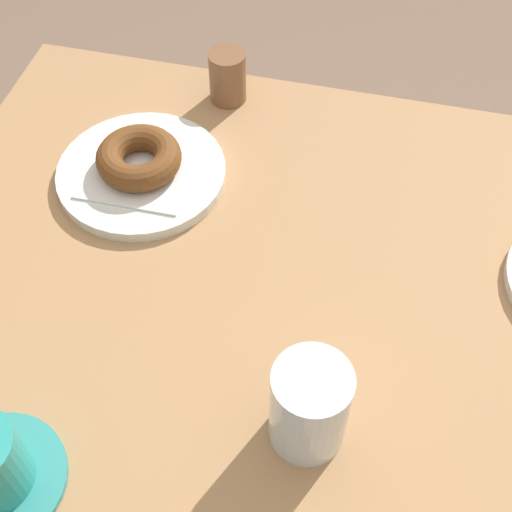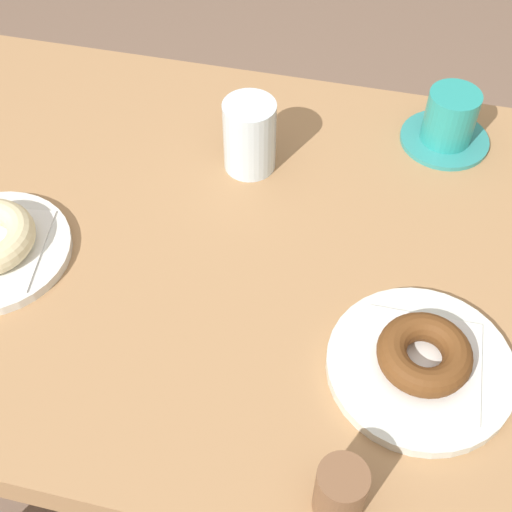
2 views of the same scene
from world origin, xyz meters
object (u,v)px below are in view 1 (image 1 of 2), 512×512
plate_chocolate_ring (142,173)px  donut_chocolate_ring (139,158)px  water_glass (309,406)px  sugar_jar (228,77)px

plate_chocolate_ring → donut_chocolate_ring: bearing=0.0°
plate_chocolate_ring → water_glass: water_glass is taller
donut_chocolate_ring → sugar_jar: bearing=69.0°
donut_chocolate_ring → water_glass: 0.40m
sugar_jar → plate_chocolate_ring: bearing=-111.0°
water_glass → sugar_jar: 0.51m
plate_chocolate_ring → water_glass: (0.27, -0.29, 0.05)m
plate_chocolate_ring → sugar_jar: bearing=69.0°
donut_chocolate_ring → plate_chocolate_ring: bearing=0.0°
water_glass → plate_chocolate_ring: bearing=133.0°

